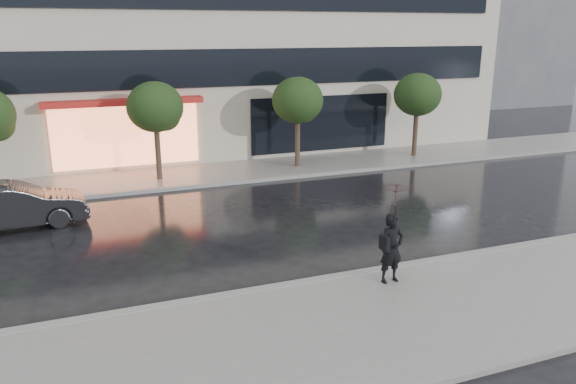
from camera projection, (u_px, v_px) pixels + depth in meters
name	position (u px, v px, depth m)	size (l,w,h in m)	color
ground	(334.00, 263.00, 14.75)	(120.00, 120.00, 0.00)	black
sidewalk_near	(401.00, 318.00, 11.82)	(60.00, 4.50, 0.12)	slate
sidewalk_far	(230.00, 172.00, 23.92)	(60.00, 3.50, 0.12)	slate
curb_near	(352.00, 275.00, 13.83)	(60.00, 0.25, 0.14)	gray
curb_far	(242.00, 182.00, 22.35)	(60.00, 0.25, 0.14)	gray
bg_building_right	(473.00, 3.00, 46.59)	(12.00, 12.00, 16.00)	#4C4C54
tree_mid_west	(157.00, 109.00, 21.91)	(2.20, 2.20, 3.99)	#33261C
tree_mid_east	(299.00, 102.00, 23.98)	(2.20, 2.20, 3.99)	#33261C
tree_far_east	(418.00, 96.00, 26.05)	(2.20, 2.20, 3.99)	#33261C
parked_car	(13.00, 206.00, 17.16)	(1.49, 4.27, 1.41)	black
pedestrian_with_umbrella	(395.00, 217.00, 12.96)	(1.06, 1.08, 2.42)	black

